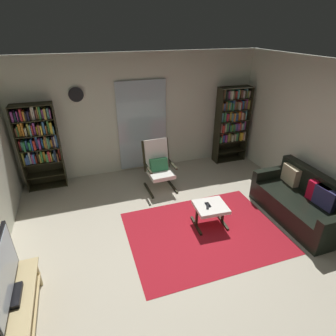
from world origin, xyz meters
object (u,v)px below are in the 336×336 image
at_px(bookshelf_near_sofa, 232,120).
at_px(lounge_armchair, 158,164).
at_px(tv_stand, 16,306).
at_px(bookshelf_near_tv, 39,141).
at_px(leather_sofa, 303,203).
at_px(tv_remote, 208,206).
at_px(cell_phone, 208,205).
at_px(wall_clock, 76,95).
at_px(television, 4,277).
at_px(ottoman, 211,209).

distance_m(bookshelf_near_sofa, lounge_armchair, 2.23).
height_order(tv_stand, bookshelf_near_tv, bookshelf_near_tv).
relative_size(tv_stand, lounge_armchair, 1.09).
relative_size(leather_sofa, tv_remote, 11.95).
distance_m(cell_phone, wall_clock, 3.33).
xyz_separation_m(bookshelf_near_sofa, lounge_armchair, (-2.06, -0.71, -0.50)).
distance_m(tv_remote, wall_clock, 3.34).
bearing_deg(wall_clock, television, -106.62).
height_order(lounge_armchair, tv_remote, lounge_armchair).
height_order(television, cell_phone, television).
distance_m(bookshelf_near_tv, leather_sofa, 5.08).
relative_size(bookshelf_near_tv, cell_phone, 12.65).
distance_m(bookshelf_near_sofa, cell_phone, 2.79).
distance_m(television, tv_remote, 2.95).
relative_size(leather_sofa, wall_clock, 5.93).
xyz_separation_m(bookshelf_near_sofa, leather_sofa, (0.03, -2.52, -0.73)).
xyz_separation_m(ottoman, wall_clock, (-1.86, 2.41, 1.52)).
bearing_deg(bookshelf_near_sofa, tv_stand, -145.07).
bearing_deg(tv_stand, television, -80.04).
xyz_separation_m(lounge_armchair, cell_phone, (0.42, -1.46, -0.13)).
relative_size(tv_stand, bookshelf_near_tv, 0.63).
bearing_deg(lounge_armchair, wall_clock, 146.49).
height_order(tv_stand, cell_phone, tv_stand).
bearing_deg(bookshelf_near_sofa, bookshelf_near_tv, 179.08).
bearing_deg(bookshelf_near_sofa, ottoman, -126.03).
height_order(tv_stand, television, television).
relative_size(tv_stand, leather_sofa, 0.65).
distance_m(tv_stand, wall_clock, 3.80).
xyz_separation_m(tv_remote, wall_clock, (-1.79, 2.43, 1.44)).
distance_m(television, bookshelf_near_tv, 3.20).
height_order(bookshelf_near_tv, tv_remote, bookshelf_near_tv).
bearing_deg(cell_phone, wall_clock, 132.07).
height_order(ottoman, tv_remote, tv_remote).
relative_size(leather_sofa, cell_phone, 12.29).
relative_size(bookshelf_near_tv, wall_clock, 6.11).
relative_size(tv_stand, tv_remote, 7.72).
height_order(television, bookshelf_near_sofa, bookshelf_near_sofa).
height_order(tv_stand, leather_sofa, leather_sofa).
bearing_deg(ottoman, cell_phone, 151.51).
bearing_deg(television, tv_stand, 99.96).
height_order(television, tv_remote, television).
distance_m(tv_stand, bookshelf_near_tv, 3.26).
bearing_deg(wall_clock, ottoman, -52.38).
distance_m(television, bookshelf_near_sofa, 5.44).
height_order(tv_stand, bookshelf_near_sofa, bookshelf_near_sofa).
relative_size(leather_sofa, ottoman, 3.13).
bearing_deg(bookshelf_near_tv, lounge_armchair, -19.28).
distance_m(leather_sofa, lounge_armchair, 2.77).
height_order(bookshelf_near_sofa, cell_phone, bookshelf_near_sofa).
xyz_separation_m(tv_stand, lounge_armchair, (2.39, 2.40, 0.24)).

